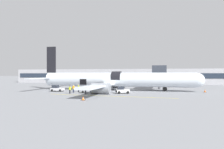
{
  "coord_description": "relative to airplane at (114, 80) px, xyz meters",
  "views": [
    {
      "loc": [
        9.73,
        -44.48,
        4.12
      ],
      "look_at": [
        -1.44,
        2.15,
        3.89
      ],
      "focal_mm": 32.0,
      "sensor_mm": 36.0,
      "label": 1
    }
  ],
  "objects": [
    {
      "name": "ground_crew_loader_b",
      "position": [
        -7.31,
        -7.8,
        -1.67
      ],
      "size": [
        0.57,
        0.4,
        1.65
      ],
      "color": "#1E2338",
      "rests_on": "ground_plane"
    },
    {
      "name": "baggage_tug_mid",
      "position": [
        -12.25,
        -6.0,
        -1.91
      ],
      "size": [
        3.06,
        2.04,
        1.45
      ],
      "color": "silver",
      "rests_on": "ground_plane"
    },
    {
      "name": "terminal_strip",
      "position": [
        1.1,
        38.1,
        0.44
      ],
      "size": [
        107.0,
        13.89,
        5.96
      ],
      "color": "#B2B2B7",
      "rests_on": "ground_plane"
    },
    {
      "name": "ground_crew_driver",
      "position": [
        -6.84,
        -6.16,
        -1.67
      ],
      "size": [
        0.51,
        0.56,
        1.66
      ],
      "color": "black",
      "rests_on": "ground_plane"
    },
    {
      "name": "airplane",
      "position": [
        0.0,
        0.0,
        0.0
      ],
      "size": [
        40.43,
        37.54,
        11.22
      ],
      "color": "silver",
      "rests_on": "ground_plane"
    },
    {
      "name": "safety_cone_engine_left",
      "position": [
        -0.65,
        -18.92,
        -2.27
      ],
      "size": [
        0.64,
        0.64,
        0.58
      ],
      "color": "black",
      "rests_on": "ground_plane"
    },
    {
      "name": "baggage_tug_lead",
      "position": [
        3.29,
        -7.19,
        -1.9
      ],
      "size": [
        3.07,
        2.42,
        1.5
      ],
      "color": "white",
      "rests_on": "ground_plane"
    },
    {
      "name": "safety_cone_nose",
      "position": [
        20.52,
        -0.38,
        -2.23
      ],
      "size": [
        0.6,
        0.6,
        0.66
      ],
      "color": "black",
      "rests_on": "ground_plane"
    },
    {
      "name": "ground_plane",
      "position": [
        1.1,
        -3.26,
        -2.54
      ],
      "size": [
        500.0,
        500.0,
        0.0
      ],
      "primitive_type": "plane",
      "color": "gray"
    },
    {
      "name": "baggage_cart_loading",
      "position": [
        -4.26,
        -7.57,
        -1.98
      ],
      "size": [
        3.41,
        2.56,
        1.12
      ],
      "color": "#B7BABF",
      "rests_on": "ground_plane"
    },
    {
      "name": "ground_crew_loader_a",
      "position": [
        -7.13,
        -9.96,
        -1.72
      ],
      "size": [
        0.54,
        0.45,
        1.56
      ],
      "color": "black",
      "rests_on": "ground_plane"
    },
    {
      "name": "apron_marking_line",
      "position": [
        1.71,
        -12.48,
        -2.54
      ],
      "size": [
        24.31,
        1.63,
        0.01
      ],
      "color": "yellow",
      "rests_on": "ground_plane"
    },
    {
      "name": "jet_bridge_stub",
      "position": [
        10.71,
        6.07,
        1.94
      ],
      "size": [
        3.45,
        10.68,
        6.1
      ],
      "color": "#4C4C51",
      "rests_on": "ground_plane"
    },
    {
      "name": "ground_crew_supervisor",
      "position": [
        -3.48,
        -10.58,
        -1.66
      ],
      "size": [
        0.54,
        0.54,
        1.68
      ],
      "color": "#2D2D33",
      "rests_on": "ground_plane"
    }
  ]
}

